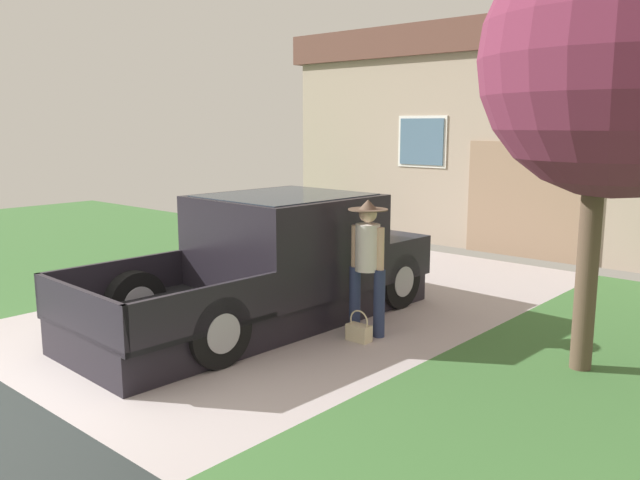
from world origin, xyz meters
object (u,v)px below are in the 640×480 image
Objects in this scene: front_yard_tree at (611,57)px; wheeled_trash_bin at (314,216)px; handbag at (359,331)px; person_with_hat at (367,257)px; house_with_garage at (549,133)px; pickup_truck at (281,262)px.

front_yard_tree is 8.61m from wheeled_trash_bin.
handbag is 0.09× the size of front_yard_tree.
person_with_hat is 1.50× the size of wheeled_trash_bin.
house_with_garage reaches higher than front_yard_tree.
pickup_truck is 0.48× the size of house_with_garage.
front_yard_tree is at bearing 19.05° from handbag.
house_with_garage reaches higher than wheeled_trash_bin.
handbag is 6.67m from wheeled_trash_bin.
house_with_garage is at bearing 56.78° from wheeled_trash_bin.
person_with_hat reaches higher than handbag.
house_with_garage is 2.30× the size of front_yard_tree.
front_yard_tree is (3.88, 0.77, 2.50)m from pickup_truck.
handbag is 0.34× the size of wheeled_trash_bin.
wheeled_trash_bin is (-7.30, 3.70, -2.65)m from front_yard_tree.
front_yard_tree is (2.54, 0.58, 2.28)m from person_with_hat.
front_yard_tree reaches higher than pickup_truck.
wheeled_trash_bin is (-3.43, 4.47, -0.15)m from pickup_truck.
pickup_truck reaches higher than handbag.
person_with_hat is 3.46m from front_yard_tree.
person_with_hat is 4.39× the size of handbag.
wheeled_trash_bin is at bearing -51.12° from person_with_hat.
person_with_hat is 0.37× the size of front_yard_tree.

